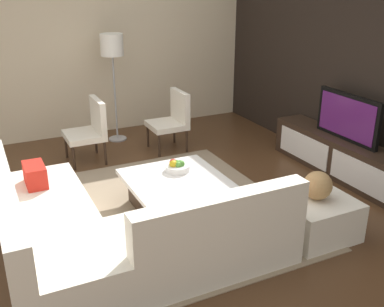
% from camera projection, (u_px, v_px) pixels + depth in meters
% --- Properties ---
extents(ground_plane, '(14.00, 14.00, 0.00)m').
position_uv_depth(ground_plane, '(172.00, 215.00, 4.97)').
color(ground_plane, '#4C301C').
extents(feature_wall_back, '(6.40, 0.12, 2.80)m').
position_uv_depth(feature_wall_back, '(373.00, 66.00, 5.56)').
color(feature_wall_back, black).
rests_on(feature_wall_back, ground).
extents(side_wall_left, '(0.12, 5.20, 2.80)m').
position_uv_depth(side_wall_left, '(101.00, 45.00, 7.21)').
color(side_wall_left, beige).
rests_on(side_wall_left, ground).
extents(area_rug, '(2.97, 2.52, 0.01)m').
position_uv_depth(area_rug, '(168.00, 211.00, 5.05)').
color(area_rug, gray).
rests_on(area_rug, ground).
extents(media_console, '(2.28, 0.43, 0.50)m').
position_uv_depth(media_console, '(342.00, 158.00, 5.86)').
color(media_console, '#332319').
rests_on(media_console, ground).
extents(television, '(1.01, 0.06, 0.59)m').
position_uv_depth(television, '(348.00, 117.00, 5.66)').
color(television, black).
rests_on(television, media_console).
extents(sectional_couch, '(2.27, 2.43, 0.82)m').
position_uv_depth(sectional_couch, '(110.00, 232.00, 4.11)').
color(sectional_couch, silver).
rests_on(sectional_couch, ground).
extents(coffee_table, '(1.06, 1.03, 0.38)m').
position_uv_depth(coffee_table, '(176.00, 193.00, 5.02)').
color(coffee_table, '#332319').
rests_on(coffee_table, ground).
extents(accent_chair_near, '(0.57, 0.51, 0.87)m').
position_uv_depth(accent_chair_near, '(90.00, 127.00, 6.27)').
color(accent_chair_near, '#332319').
rests_on(accent_chair_near, ground).
extents(floor_lamp, '(0.34, 0.34, 1.64)m').
position_uv_depth(floor_lamp, '(112.00, 51.00, 6.74)').
color(floor_lamp, '#A5A5AA').
rests_on(floor_lamp, ground).
extents(ottoman, '(0.70, 0.70, 0.40)m').
position_uv_depth(ottoman, '(314.00, 216.00, 4.54)').
color(ottoman, silver).
rests_on(ottoman, ground).
extents(fruit_bowl, '(0.28, 0.28, 0.14)m').
position_uv_depth(fruit_bowl, '(177.00, 166.00, 5.13)').
color(fruit_bowl, silver).
rests_on(fruit_bowl, coffee_table).
extents(accent_chair_far, '(0.53, 0.52, 0.87)m').
position_uv_depth(accent_chair_far, '(173.00, 117.00, 6.70)').
color(accent_chair_far, '#332319').
rests_on(accent_chair_far, ground).
extents(decorative_ball, '(0.28, 0.28, 0.28)m').
position_uv_depth(decorative_ball, '(318.00, 185.00, 4.42)').
color(decorative_ball, '#AD8451').
rests_on(decorative_ball, ottoman).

